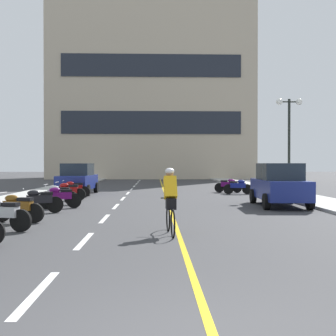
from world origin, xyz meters
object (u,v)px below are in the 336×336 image
Objects in this scene: motorcycle_10 at (238,186)px; motorcycle_11 at (228,185)px; motorcycle_3 at (2,214)px; motorcycle_7 at (58,194)px; parked_car_near at (279,185)px; motorcycle_5 at (39,200)px; motorcycle_6 at (60,197)px; cyclist_rider at (170,199)px; parked_car_mid at (78,179)px; motorcycle_9 at (74,189)px; street_lamp_mid at (289,124)px; motorcycle_8 at (68,191)px; motorcycle_4 at (17,207)px.

motorcycle_11 is (-0.33, 1.42, 0.00)m from motorcycle_10.
motorcycle_7 is at bearing 90.99° from motorcycle_3.
parked_car_near is 2.59× the size of motorcycle_5.
motorcycle_7 is 1.01× the size of motorcycle_11.
motorcycle_7 is 11.72m from motorcycle_11.
motorcycle_5 and motorcycle_6 have the same top height.
cyclist_rider is (4.48, -0.59, 0.41)m from motorcycle_3.
parked_car_mid is 2.50× the size of motorcycle_9.
motorcycle_9 is (-0.14, 7.28, 0.00)m from motorcycle_5.
parked_car_mid reaches higher than motorcycle_9.
parked_car_mid is 2.56× the size of motorcycle_6.
parked_car_mid is 9.69m from motorcycle_5.
motorcycle_8 is (-11.64, -2.29, -3.49)m from street_lamp_mid.
parked_car_mid is 4.30m from motorcycle_8.
street_lamp_mid is 12.49m from parked_car_mid.
motorcycle_8 is (-0.04, 2.30, 0.00)m from motorcycle_7.
motorcycle_7 is at bearing 120.60° from cyclist_rider.
street_lamp_mid is 2.98× the size of cyclist_rider.
motorcycle_10 is (-2.48, 1.75, -3.49)m from street_lamp_mid.
motorcycle_6 is 0.97× the size of motorcycle_7.
street_lamp_mid reaches higher than motorcycle_7.
motorcycle_5 is at bearing -89.46° from motorcycle_8.
street_lamp_mid is 1.23× the size of parked_car_near.
motorcycle_6 is at bearing -84.83° from parked_car_mid.
motorcycle_3 is at bearing -89.00° from motorcycle_8.
motorcycle_10 is at bearing 92.84° from parked_car_near.
parked_car_near is 9.12m from motorcycle_6.
motorcycle_3 is at bearing -92.60° from motorcycle_6.
motorcycle_4 and motorcycle_9 have the same top height.
motorcycle_4 is at bearing -88.35° from parked_car_mid.
motorcycle_7 is at bearing 90.06° from motorcycle_4.
parked_car_mid is at bearing 92.08° from motorcycle_5.
motorcycle_10 is at bearing 144.83° from street_lamp_mid.
parked_car_near reaches higher than motorcycle_5.
street_lamp_mid reaches higher than motorcycle_6.
parked_car_near is at bearing -4.81° from motorcycle_7.
motorcycle_3 is (0.47, -13.76, -0.44)m from parked_car_mid.
motorcycle_7 is 9.05m from cyclist_rider.
motorcycle_9 is (0.22, -2.40, -0.44)m from parked_car_mid.
motorcycle_3 is 9.49m from motorcycle_8.
motorcycle_3 is at bearing -134.27° from street_lamp_mid.
motorcycle_4 is (-9.47, -4.73, -0.44)m from parked_car_near.
motorcycle_5 is (0.35, -9.68, -0.44)m from parked_car_mid.
motorcycle_6 is (0.38, 4.07, 0.00)m from motorcycle_4.
motorcycle_6 is at bearing -75.23° from motorcycle_7.
street_lamp_mid is 3.15× the size of motorcycle_3.
motorcycle_5 is at bearing -88.93° from motorcycle_9.
motorcycle_7 is (-9.47, 0.80, -0.44)m from parked_car_near.
motorcycle_10 is at bearing 23.78° from motorcycle_8.
motorcycle_6 is 12.47m from motorcycle_11.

